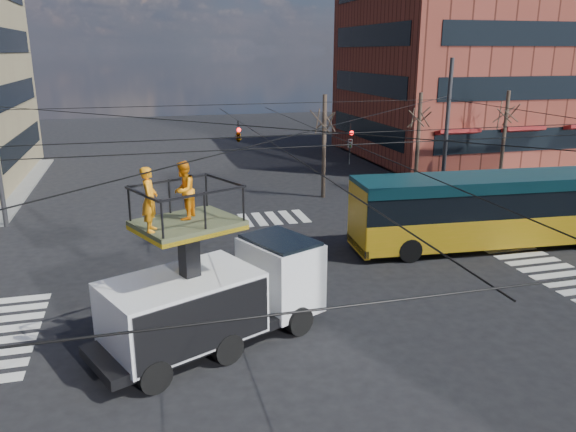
# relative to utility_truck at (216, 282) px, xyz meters

# --- Properties ---
(ground) EXTENTS (120.00, 120.00, 0.00)m
(ground) POSITION_rel_utility_truck_xyz_m (3.53, 2.14, -1.93)
(ground) COLOR black
(ground) RESTS_ON ground
(sidewalk_ne) EXTENTS (18.00, 18.00, 0.12)m
(sidewalk_ne) POSITION_rel_utility_truck_xyz_m (24.53, 23.14, -1.87)
(sidewalk_ne) COLOR slate
(sidewalk_ne) RESTS_ON ground
(crosswalks) EXTENTS (22.40, 22.40, 0.02)m
(crosswalks) POSITION_rel_utility_truck_xyz_m (3.53, 2.14, -1.92)
(crosswalks) COLOR silver
(crosswalks) RESTS_ON ground
(building_ne) EXTENTS (20.06, 16.06, 14.00)m
(building_ne) POSITION_rel_utility_truck_xyz_m (25.50, 26.11, 5.07)
(building_ne) COLOR maroon
(building_ne) RESTS_ON ground
(overhead_network) EXTENTS (24.24, 24.24, 8.00)m
(overhead_network) POSITION_rel_utility_truck_xyz_m (3.45, 2.54, 2.36)
(overhead_network) COLOR #2D2D30
(overhead_network) RESTS_ON ground
(tree_a) EXTENTS (2.00, 2.00, 6.00)m
(tree_a) POSITION_rel_utility_truck_xyz_m (8.53, 15.64, 2.70)
(tree_a) COLOR #382B21
(tree_a) RESTS_ON ground
(tree_b) EXTENTS (2.00, 2.00, 6.00)m
(tree_b) POSITION_rel_utility_truck_xyz_m (14.53, 15.64, 2.70)
(tree_b) COLOR #382B21
(tree_b) RESTS_ON ground
(tree_c) EXTENTS (2.00, 2.00, 6.00)m
(tree_c) POSITION_rel_utility_truck_xyz_m (20.53, 15.64, 2.70)
(tree_c) COLOR #382B21
(tree_c) RESTS_ON ground
(utility_truck) EXTENTS (7.33, 4.97, 5.61)m
(utility_truck) POSITION_rel_utility_truck_xyz_m (0.00, 0.00, 0.00)
(utility_truck) COLOR black
(utility_truck) RESTS_ON ground
(city_bus) EXTENTS (13.00, 3.53, 3.20)m
(city_bus) POSITION_rel_utility_truck_xyz_m (13.12, 5.44, -0.20)
(city_bus) COLOR gold
(city_bus) RESTS_ON ground
(traffic_cone) EXTENTS (0.36, 0.36, 0.65)m
(traffic_cone) POSITION_rel_utility_truck_xyz_m (-2.10, 0.90, -1.61)
(traffic_cone) COLOR #FF340A
(traffic_cone) RESTS_ON ground
(worker_ground) EXTENTS (0.63, 1.01, 1.60)m
(worker_ground) POSITION_rel_utility_truck_xyz_m (-0.91, 0.63, -1.13)
(worker_ground) COLOR #EB5D0E
(worker_ground) RESTS_ON ground
(flagger) EXTENTS (0.63, 1.09, 1.67)m
(flagger) POSITION_rel_utility_truck_xyz_m (9.53, 5.53, -1.09)
(flagger) COLOR red
(flagger) RESTS_ON ground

